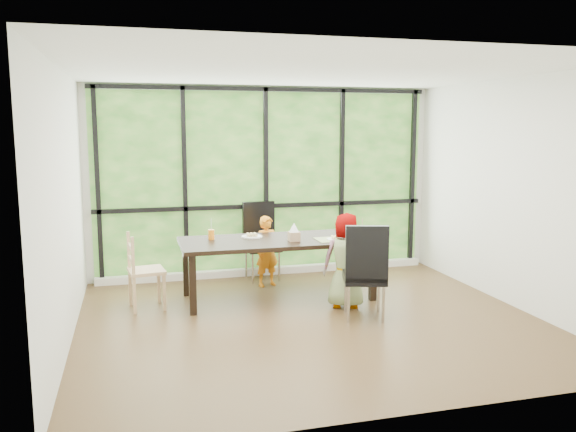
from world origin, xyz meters
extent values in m
plane|color=black|center=(0.00, 0.00, 0.00)|extent=(5.00, 5.00, 0.00)
plane|color=silver|center=(0.00, 2.25, 1.35)|extent=(5.00, 0.00, 5.00)
cube|color=#1F4716|center=(0.00, 2.23, 1.35)|extent=(4.80, 0.02, 2.65)
cube|color=silver|center=(0.00, 2.15, 0.05)|extent=(4.80, 0.12, 0.10)
cube|color=black|center=(-0.13, 0.95, 0.38)|extent=(2.44, 1.08, 0.75)
cube|color=black|center=(-0.12, 1.90, 0.54)|extent=(0.48, 0.48, 1.08)
cube|color=black|center=(0.61, -0.05, 0.54)|extent=(0.57, 0.57, 1.08)
cube|color=tan|center=(-1.73, 0.94, 0.45)|extent=(0.45, 0.47, 0.90)
imported|color=orange|center=(-0.13, 1.55, 0.48)|extent=(0.40, 0.32, 0.95)
imported|color=slate|center=(0.58, 0.38, 0.57)|extent=(0.64, 0.53, 1.13)
cube|color=tan|center=(0.54, 0.73, 0.75)|extent=(0.48, 0.35, 0.01)
cylinder|color=white|center=(-0.42, 1.15, 0.76)|extent=(0.26, 0.26, 0.02)
cylinder|color=white|center=(0.54, 0.72, 0.76)|extent=(0.22, 0.22, 0.01)
cylinder|color=orange|center=(-0.94, 1.14, 0.81)|extent=(0.08, 0.08, 0.12)
cylinder|color=#67CB3D|center=(0.86, 0.65, 0.81)|extent=(0.08, 0.08, 0.13)
cylinder|color=white|center=(1.01, 1.01, 0.80)|extent=(0.09, 0.09, 0.09)
cube|color=tan|center=(0.03, 0.79, 0.81)|extent=(0.13, 0.13, 0.11)
cylinder|color=white|center=(-0.94, 1.14, 0.91)|extent=(0.01, 0.04, 0.20)
cylinder|color=pink|center=(0.86, 0.65, 0.92)|extent=(0.01, 0.04, 0.20)
cone|color=white|center=(0.03, 0.79, 0.92)|extent=(0.12, 0.12, 0.11)
camera|label=1|loc=(-1.85, -5.95, 2.11)|focal=36.44mm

